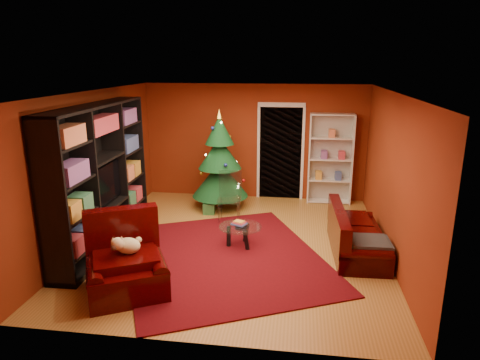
# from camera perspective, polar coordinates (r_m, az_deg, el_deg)

# --- Properties ---
(floor) EXTENTS (5.00, 5.50, 0.05)m
(floor) POSITION_cam_1_polar(r_m,az_deg,el_deg) (7.54, -0.43, -8.71)
(floor) COLOR #A26E2D
(floor) RESTS_ON ground
(ceiling) EXTENTS (5.00, 5.50, 0.05)m
(ceiling) POSITION_cam_1_polar(r_m,az_deg,el_deg) (6.89, -0.47, 11.82)
(ceiling) COLOR silver
(ceiling) RESTS_ON wall_back
(wall_back) EXTENTS (5.00, 0.05, 2.60)m
(wall_back) POSITION_cam_1_polar(r_m,az_deg,el_deg) (9.79, 1.94, 5.12)
(wall_back) COLOR maroon
(wall_back) RESTS_ON ground
(wall_left) EXTENTS (0.05, 5.50, 2.60)m
(wall_left) POSITION_cam_1_polar(r_m,az_deg,el_deg) (7.86, -18.97, 1.66)
(wall_left) COLOR maroon
(wall_left) RESTS_ON ground
(wall_right) EXTENTS (0.05, 5.50, 2.60)m
(wall_right) POSITION_cam_1_polar(r_m,az_deg,el_deg) (7.19, 19.89, 0.32)
(wall_right) COLOR maroon
(wall_right) RESTS_ON ground
(doorway) EXTENTS (1.06, 0.60, 2.16)m
(doorway) POSITION_cam_1_polar(r_m,az_deg,el_deg) (9.75, 5.41, 3.51)
(doorway) COLOR black
(doorway) RESTS_ON floor
(rug) EXTENTS (4.19, 4.44, 0.02)m
(rug) POSITION_cam_1_polar(r_m,az_deg,el_deg) (7.05, -2.17, -10.23)
(rug) COLOR #55080E
(rug) RESTS_ON floor
(media_unit) EXTENTS (0.56, 3.15, 2.41)m
(media_unit) POSITION_cam_1_polar(r_m,az_deg,el_deg) (7.54, -18.13, 0.41)
(media_unit) COLOR black
(media_unit) RESTS_ON floor
(christmas_tree) EXTENTS (1.30, 1.30, 2.14)m
(christmas_tree) POSITION_cam_1_polar(r_m,az_deg,el_deg) (9.08, -2.71, 2.59)
(christmas_tree) COLOR #0E411C
(christmas_tree) RESTS_ON floor
(gift_box_green) EXTENTS (0.26, 0.26, 0.24)m
(gift_box_green) POSITION_cam_1_polar(r_m,az_deg,el_deg) (8.95, -4.14, -3.76)
(gift_box_green) COLOR #275F2E
(gift_box_green) RESTS_ON floor
(gift_box_red) EXTENTS (0.22, 0.22, 0.20)m
(gift_box_red) POSITION_cam_1_polar(r_m,az_deg,el_deg) (10.09, -4.94, -1.64)
(gift_box_red) COLOR #A22D17
(gift_box_red) RESTS_ON floor
(white_bookshelf) EXTENTS (0.95, 0.35, 2.04)m
(white_bookshelf) POSITION_cam_1_polar(r_m,az_deg,el_deg) (9.62, 11.95, 2.74)
(white_bookshelf) COLOR white
(white_bookshelf) RESTS_ON floor
(armchair) EXTENTS (1.51, 1.51, 0.88)m
(armchair) POSITION_cam_1_polar(r_m,az_deg,el_deg) (6.12, -14.97, -10.54)
(armchair) COLOR black
(armchair) RESTS_ON rug
(dog) EXTENTS (0.49, 0.45, 0.29)m
(dog) POSITION_cam_1_polar(r_m,az_deg,el_deg) (6.08, -14.68, -8.48)
(dog) COLOR beige
(dog) RESTS_ON armchair
(sofa) EXTENTS (0.86, 1.79, 0.76)m
(sofa) POSITION_cam_1_polar(r_m,az_deg,el_deg) (7.33, 15.43, -6.60)
(sofa) COLOR black
(sofa) RESTS_ON rug
(coffee_table) EXTENTS (0.96, 0.96, 0.46)m
(coffee_table) POSITION_cam_1_polar(r_m,az_deg,el_deg) (7.37, 0.04, -7.46)
(coffee_table) COLOR gray
(coffee_table) RESTS_ON rug
(acrylic_chair) EXTENTS (0.49, 0.53, 0.89)m
(acrylic_chair) POSITION_cam_1_polar(r_m,az_deg,el_deg) (8.41, -1.44, -2.63)
(acrylic_chair) COLOR #66605B
(acrylic_chair) RESTS_ON rug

